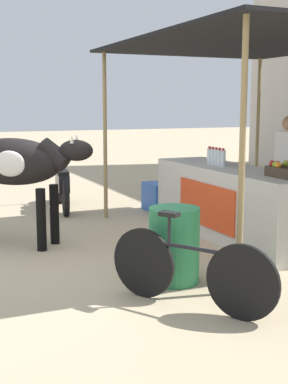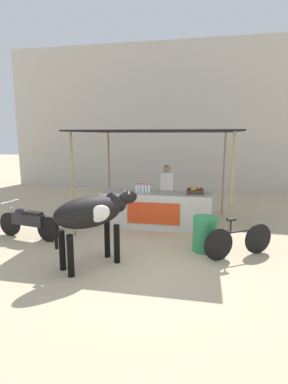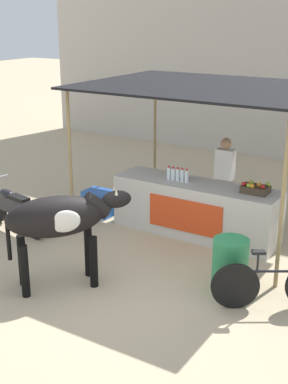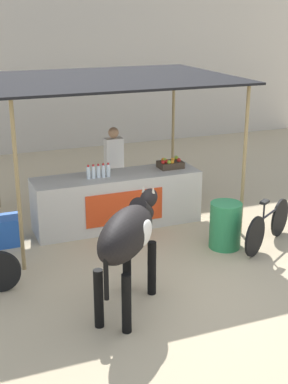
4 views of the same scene
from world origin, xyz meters
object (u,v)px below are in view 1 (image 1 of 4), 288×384
at_px(stall_counter, 232,203).
at_px(motorcycle_parked, 62,184).
at_px(fruit_crate, 287,171).
at_px(cooler_box, 160,197).
at_px(vendor_behind_counter, 287,175).
at_px(bicycle_leaning, 190,270).
at_px(water_barrel, 174,245).
at_px(cow, 16,165).

xyz_separation_m(stall_counter, motorcycle_parked, (-2.92, -1.57, -0.05)).
relative_size(fruit_crate, cooler_box, 0.73).
bearing_deg(fruit_crate, vendor_behind_counter, 140.61).
distance_m(vendor_behind_counter, bicycle_leaning, 3.14).
bearing_deg(motorcycle_parked, stall_counter, 28.23).
xyz_separation_m(water_barrel, bicycle_leaning, (0.69, -0.20, -0.04)).
height_order(cow, motorcycle_parked, cow).
bearing_deg(fruit_crate, motorcycle_parked, -157.89).
distance_m(water_barrel, bicycle_leaning, 0.72).
bearing_deg(bicycle_leaning, cooler_box, 157.94).
bearing_deg(stall_counter, water_barrel, -49.29).
xyz_separation_m(water_barrel, cow, (-2.12, -1.18, 0.65)).
distance_m(vendor_behind_counter, cow, 3.63).
xyz_separation_m(motorcycle_parked, bicycle_leaning, (4.95, -0.18, -0.08)).
xyz_separation_m(stall_counter, cooler_box, (-2.05, -0.10, -0.24)).
relative_size(stall_counter, motorcycle_parked, 1.68).
height_order(vendor_behind_counter, cooler_box, vendor_behind_counter).
xyz_separation_m(cooler_box, bicycle_leaning, (4.08, -1.65, 0.11)).
relative_size(fruit_crate, bicycle_leaning, 0.31).
bearing_deg(cow, stall_counter, 74.07).
relative_size(vendor_behind_counter, bicycle_leaning, 1.16).
bearing_deg(cooler_box, fruit_crate, 2.69).
bearing_deg(stall_counter, cow, -105.93).
bearing_deg(cow, cooler_box, 115.80).
distance_m(cooler_box, motorcycle_parked, 1.72).
height_order(vendor_behind_counter, bicycle_leaning, vendor_behind_counter).
bearing_deg(water_barrel, vendor_behind_counter, 116.17).
bearing_deg(fruit_crate, bicycle_leaning, -61.72).
xyz_separation_m(stall_counter, bicycle_leaning, (2.03, -1.75, -0.13)).
relative_size(stall_counter, bicycle_leaning, 2.10).
distance_m(water_barrel, cow, 2.51).
relative_size(stall_counter, cow, 1.85).
relative_size(stall_counter, fruit_crate, 6.82).
bearing_deg(bicycle_leaning, cow, -160.74).
xyz_separation_m(vendor_behind_counter, cooler_box, (-2.26, -0.85, -0.61)).
bearing_deg(stall_counter, bicycle_leaning, -40.80).
bearing_deg(vendor_behind_counter, fruit_crate, -39.39).
bearing_deg(cooler_box, cow, -64.20).
height_order(stall_counter, fruit_crate, fruit_crate).
distance_m(fruit_crate, water_barrel, 1.75).
bearing_deg(cooler_box, motorcycle_parked, -120.52).
distance_m(cow, motorcycle_parked, 2.51).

